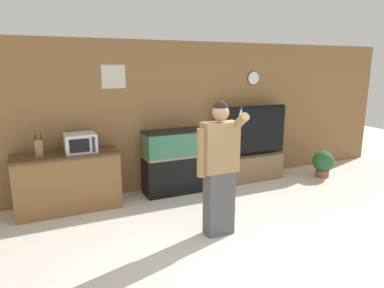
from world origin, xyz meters
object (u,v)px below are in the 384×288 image
Objects in this scene: microwave at (80,143)px; person_standing at (219,167)px; aquarium_on_stand at (176,161)px; potted_plant at (323,163)px; counter_island at (68,182)px; tv_on_stand at (252,159)px; knife_block at (39,148)px.

microwave is 2.21m from person_standing.
potted_plant is at bearing -8.28° from aquarium_on_stand.
aquarium_on_stand is 2.13× the size of potted_plant.
counter_island is 1.05× the size of tv_on_stand.
aquarium_on_stand is (2.14, 0.07, -0.47)m from knife_block.
potted_plant is (4.55, -0.40, -0.75)m from microwave.
aquarium_on_stand is at bearing 1.37° from counter_island.
person_standing is at bearing -158.04° from potted_plant.
person_standing reaches higher than counter_island.
person_standing reaches higher than aquarium_on_stand.
aquarium_on_stand is 0.64× the size of person_standing.
person_standing is at bearing -43.51° from counter_island.
knife_block is at bearing -176.59° from microwave.
knife_block reaches higher than counter_island.
aquarium_on_stand is (1.57, 0.04, -0.49)m from microwave.
counter_island is at bearing 136.49° from person_standing.
aquarium_on_stand is at bearing -179.46° from tv_on_stand.
counter_island is at bearing 4.85° from knife_block.
tv_on_stand is (1.59, 0.01, -0.13)m from aquarium_on_stand.
tv_on_stand is (3.37, 0.06, -0.03)m from counter_island.
tv_on_stand is at bearing 1.35° from knife_block.
microwave is 3.21m from tv_on_stand.
aquarium_on_stand is 3.02m from potted_plant.
microwave is 4.63m from potted_plant.
counter_island is 0.88× the size of person_standing.
counter_island is at bearing -178.95° from microwave.
counter_island is 4.67× the size of knife_block.
microwave reaches higher than potted_plant.
knife_block reaches higher than microwave.
person_standing is at bearing -92.58° from aquarium_on_stand.
microwave reaches higher than counter_island.
counter_island is 1.37× the size of aquarium_on_stand.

